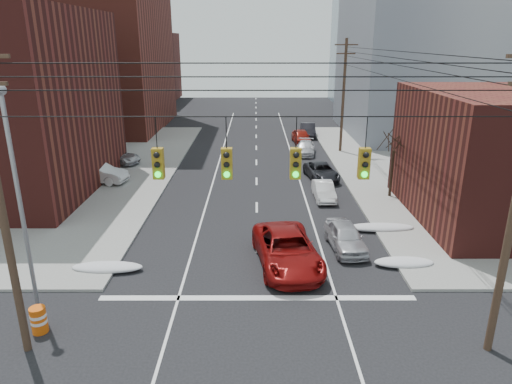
{
  "coord_description": "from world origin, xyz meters",
  "views": [
    {
      "loc": [
        -0.08,
        -11.13,
        10.87
      ],
      "look_at": [
        -0.06,
        12.34,
        3.0
      ],
      "focal_mm": 32.0,
      "sensor_mm": 36.0,
      "label": 1
    }
  ],
  "objects_px": {
    "parked_car_c": "(321,172)",
    "parked_car_f": "(308,130)",
    "lot_car_c": "(10,186)",
    "lot_car_a": "(97,173)",
    "parked_car_b": "(324,191)",
    "lot_car_b": "(117,157)",
    "parked_car_d": "(305,148)",
    "lot_car_d": "(54,155)",
    "red_pickup": "(287,250)",
    "parked_car_a": "(345,237)",
    "construction_barrel": "(39,320)",
    "parked_car_e": "(301,136)"
  },
  "relations": [
    {
      "from": "parked_car_c",
      "to": "parked_car_f",
      "type": "xyz_separation_m",
      "value": [
        0.77,
        17.29,
        0.13
      ]
    },
    {
      "from": "parked_car_f",
      "to": "lot_car_c",
      "type": "height_order",
      "value": "parked_car_f"
    },
    {
      "from": "parked_car_f",
      "to": "lot_car_a",
      "type": "xyz_separation_m",
      "value": [
        -18.56,
        -18.68,
        0.15
      ]
    },
    {
      "from": "parked_car_b",
      "to": "lot_car_b",
      "type": "height_order",
      "value": "lot_car_b"
    },
    {
      "from": "parked_car_b",
      "to": "parked_car_d",
      "type": "bearing_deg",
      "value": 88.86
    },
    {
      "from": "parked_car_d",
      "to": "lot_car_a",
      "type": "xyz_separation_m",
      "value": [
        -17.38,
        -9.89,
        0.29
      ]
    },
    {
      "from": "lot_car_a",
      "to": "lot_car_d",
      "type": "xyz_separation_m",
      "value": [
        -6.03,
        6.18,
        -0.06
      ]
    },
    {
      "from": "lot_car_d",
      "to": "parked_car_f",
      "type": "bearing_deg",
      "value": -83.16
    },
    {
      "from": "red_pickup",
      "to": "lot_car_c",
      "type": "height_order",
      "value": "red_pickup"
    },
    {
      "from": "parked_car_d",
      "to": "parked_car_a",
      "type": "bearing_deg",
      "value": -82.48
    },
    {
      "from": "parked_car_a",
      "to": "lot_car_d",
      "type": "height_order",
      "value": "lot_car_d"
    },
    {
      "from": "parked_car_a",
      "to": "lot_car_c",
      "type": "xyz_separation_m",
      "value": [
        -22.69,
        8.78,
        0.05
      ]
    },
    {
      "from": "parked_car_a",
      "to": "lot_car_d",
      "type": "distance_m",
      "value": 29.38
    },
    {
      "from": "red_pickup",
      "to": "lot_car_b",
      "type": "bearing_deg",
      "value": 118.2
    },
    {
      "from": "parked_car_a",
      "to": "parked_car_c",
      "type": "relative_size",
      "value": 0.9
    },
    {
      "from": "parked_car_c",
      "to": "parked_car_f",
      "type": "bearing_deg",
      "value": 79.53
    },
    {
      "from": "lot_car_b",
      "to": "construction_barrel",
      "type": "distance_m",
      "value": 25.32
    },
    {
      "from": "lot_car_c",
      "to": "parked_car_b",
      "type": "bearing_deg",
      "value": -74.23
    },
    {
      "from": "parked_car_e",
      "to": "lot_car_c",
      "type": "relative_size",
      "value": 1.02
    },
    {
      "from": "parked_car_a",
      "to": "parked_car_e",
      "type": "xyz_separation_m",
      "value": [
        0.14,
        26.79,
        0.03
      ]
    },
    {
      "from": "parked_car_f",
      "to": "lot_car_b",
      "type": "distance_m",
      "value": 22.74
    },
    {
      "from": "parked_car_e",
      "to": "lot_car_d",
      "type": "relative_size",
      "value": 1.03
    },
    {
      "from": "parked_car_a",
      "to": "parked_car_d",
      "type": "relative_size",
      "value": 0.95
    },
    {
      "from": "parked_car_d",
      "to": "parked_car_b",
      "type": "bearing_deg",
      "value": -82.62
    },
    {
      "from": "red_pickup",
      "to": "parked_car_a",
      "type": "relative_size",
      "value": 1.49
    },
    {
      "from": "red_pickup",
      "to": "parked_car_b",
      "type": "bearing_deg",
      "value": 64.0
    },
    {
      "from": "red_pickup",
      "to": "parked_car_a",
      "type": "height_order",
      "value": "red_pickup"
    },
    {
      "from": "red_pickup",
      "to": "parked_car_b",
      "type": "distance_m",
      "value": 10.65
    },
    {
      "from": "parked_car_a",
      "to": "parked_car_c",
      "type": "bearing_deg",
      "value": 82.56
    },
    {
      "from": "parked_car_c",
      "to": "lot_car_c",
      "type": "height_order",
      "value": "lot_car_c"
    },
    {
      "from": "parked_car_a",
      "to": "lot_car_b",
      "type": "height_order",
      "value": "parked_car_a"
    },
    {
      "from": "parked_car_d",
      "to": "lot_car_d",
      "type": "xyz_separation_m",
      "value": [
        -23.41,
        -3.71,
        0.23
      ]
    },
    {
      "from": "lot_car_c",
      "to": "parked_car_a",
      "type": "bearing_deg",
      "value": -93.88
    },
    {
      "from": "lot_car_a",
      "to": "parked_car_b",
      "type": "bearing_deg",
      "value": -89.73
    },
    {
      "from": "lot_car_b",
      "to": "lot_car_a",
      "type": "bearing_deg",
      "value": -155.45
    },
    {
      "from": "parked_car_e",
      "to": "lot_car_b",
      "type": "xyz_separation_m",
      "value": [
        -17.62,
        -9.31,
        0.05
      ]
    },
    {
      "from": "parked_car_b",
      "to": "parked_car_d",
      "type": "relative_size",
      "value": 0.85
    },
    {
      "from": "red_pickup",
      "to": "parked_car_d",
      "type": "bearing_deg",
      "value": 73.87
    },
    {
      "from": "lot_car_c",
      "to": "parked_car_d",
      "type": "bearing_deg",
      "value": -43.4
    },
    {
      "from": "parked_car_d",
      "to": "parked_car_e",
      "type": "distance_m",
      "value": 5.22
    },
    {
      "from": "construction_barrel",
      "to": "parked_car_d",
      "type": "bearing_deg",
      "value": 65.28
    },
    {
      "from": "parked_car_c",
      "to": "lot_car_b",
      "type": "distance_m",
      "value": 18.5
    },
    {
      "from": "parked_car_d",
      "to": "lot_car_c",
      "type": "relative_size",
      "value": 1.04
    },
    {
      "from": "parked_car_a",
      "to": "parked_car_f",
      "type": "distance_m",
      "value": 30.39
    },
    {
      "from": "construction_barrel",
      "to": "parked_car_b",
      "type": "bearing_deg",
      "value": 49.7
    },
    {
      "from": "parked_car_d",
      "to": "construction_barrel",
      "type": "relative_size",
      "value": 4.06
    },
    {
      "from": "parked_car_e",
      "to": "lot_car_a",
      "type": "relative_size",
      "value": 0.91
    },
    {
      "from": "parked_car_d",
      "to": "parked_car_f",
      "type": "xyz_separation_m",
      "value": [
        1.18,
        8.79,
        0.14
      ]
    },
    {
      "from": "parked_car_f",
      "to": "lot_car_d",
      "type": "height_order",
      "value": "lot_car_d"
    },
    {
      "from": "parked_car_e",
      "to": "parked_car_f",
      "type": "bearing_deg",
      "value": 68.58
    }
  ]
}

